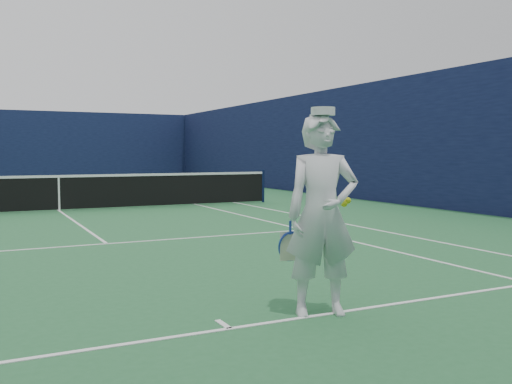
# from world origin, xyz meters

# --- Properties ---
(ground) EXTENTS (80.00, 80.00, 0.00)m
(ground) POSITION_xyz_m (0.00, 0.00, 0.00)
(ground) COLOR #256235
(ground) RESTS_ON ground
(court_markings) EXTENTS (11.03, 23.83, 0.01)m
(court_markings) POSITION_xyz_m (0.00, 0.00, 0.00)
(court_markings) COLOR white
(court_markings) RESTS_ON ground
(windscreen_fence) EXTENTS (20.12, 36.12, 4.00)m
(windscreen_fence) POSITION_xyz_m (0.00, 0.00, 2.00)
(windscreen_fence) COLOR #0F1638
(windscreen_fence) RESTS_ON ground
(tennis_net) EXTENTS (12.88, 0.09, 1.07)m
(tennis_net) POSITION_xyz_m (0.00, 0.00, 0.55)
(tennis_net) COLOR #141E4C
(tennis_net) RESTS_ON ground
(tennis_player) EXTENTS (0.85, 0.71, 2.09)m
(tennis_player) POSITION_xyz_m (1.03, -11.85, 1.02)
(tennis_player) COLOR white
(tennis_player) RESTS_ON ground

